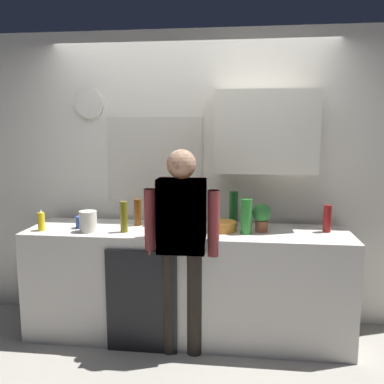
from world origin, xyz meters
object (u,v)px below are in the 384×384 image
Objects in this scene: coffee_maker at (173,217)px; potted_plant at (262,216)px; person_guest at (182,236)px; bottle_red_vinegar at (327,219)px; dish_soap at (41,221)px; bottle_dark_sauce at (198,220)px; cup_terracotta_mug at (151,220)px; bottle_olive_oil at (124,217)px; bottle_clear_soda at (246,216)px; cup_blue_mug at (81,222)px; mixing_bowl at (223,226)px; bottle_amber_beer at (138,212)px; storage_canister at (88,221)px; person_at_sink at (182,236)px; bottle_green_wine at (233,209)px.

potted_plant is (0.69, 0.22, -0.01)m from coffee_maker.
potted_plant is 0.69m from person_guest.
bottle_red_vinegar is 1.22× the size of dish_soap.
person_guest is at bearing -110.65° from bottle_dark_sauce.
bottle_olive_oil is at bearing -124.23° from cup_terracotta_mug.
cup_blue_mug is at bearing 179.04° from bottle_clear_soda.
coffee_maker reaches higher than mixing_bowl.
potted_plant is (0.94, -0.09, 0.09)m from cup_terracotta_mug.
cup_blue_mug is (-0.99, -0.00, -0.04)m from bottle_dark_sauce.
bottle_olive_oil is at bearing 170.92° from coffee_maker.
potted_plant is (-0.53, -0.05, 0.02)m from bottle_red_vinegar.
bottle_amber_beer is at bearing 139.45° from coffee_maker.
cup_terracotta_mug is 0.51× the size of dish_soap.
bottle_amber_beer is at bearing -178.17° from cup_terracotta_mug.
bottle_clear_soda is at bearing 4.02° from bottle_olive_oil.
dish_soap is (-0.29, -0.13, 0.03)m from cup_blue_mug.
bottle_clear_soda reaches higher than bottle_olive_oil.
storage_canister is at bearing -46.56° from cup_blue_mug.
cup_terracotta_mug is 0.90m from dish_soap.
bottle_red_vinegar is 0.84m from mixing_bowl.
cup_blue_mug is 0.45× the size of mixing_bowl.
coffee_maker is at bearing 118.15° from person_at_sink.
storage_canister reaches higher than cup_terracotta_mug.
coffee_maker is 3.30× the size of cup_blue_mug.
mixing_bowl is (-0.84, -0.07, -0.07)m from bottle_red_vinegar.
coffee_maker reaches higher than dish_soap.
bottle_dark_sauce is 1.29m from dish_soap.
coffee_maker is 0.73m from potted_plant.
bottle_dark_sauce is 0.78× the size of potted_plant.
person_at_sink is at bearing -135.38° from mixing_bowl.
bottle_amber_beer is 0.77× the size of bottle_green_wine.
bottle_amber_beer is 0.14× the size of person_guest.
cup_terracotta_mug is (-1.46, 0.04, -0.06)m from bottle_red_vinegar.
cup_blue_mug is at bearing 151.82° from person_at_sink.
bottle_red_vinegar is 0.79× the size of bottle_clear_soda.
bottle_amber_beer is 2.30× the size of cup_blue_mug.
potted_plant is at bearing 15.34° from person_at_sink.
cup_blue_mug is 0.59× the size of storage_canister.
cup_blue_mug is 0.59m from cup_terracotta_mug.
coffee_maker is 1.32× the size of bottle_olive_oil.
bottle_clear_soda is 1.22× the size of bottle_amber_beer.
cup_terracotta_mug is 0.06× the size of person_guest.
bottle_dark_sauce is at bearing -19.00° from cup_terracotta_mug.
bottle_dark_sauce is (-0.39, 0.03, -0.05)m from bottle_clear_soda.
bottle_clear_soda is 1.67m from dish_soap.
coffee_maker is 1.43× the size of bottle_amber_beer.
storage_canister is at bearing -172.84° from potted_plant.
bottle_red_vinegar is at bearing 5.31° from potted_plant.
potted_plant reaches higher than cup_terracotta_mug.
bottle_red_vinegar is 0.14× the size of person_guest.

